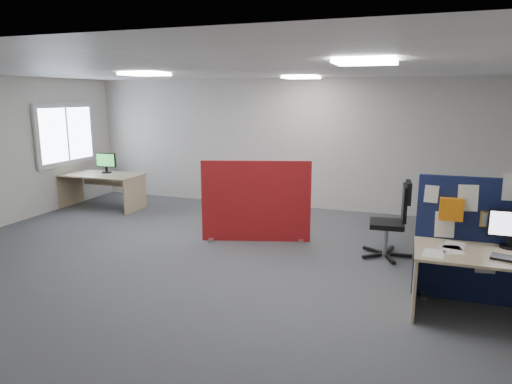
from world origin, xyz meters
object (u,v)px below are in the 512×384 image
(second_desk, at_px, (103,182))
(monitor_second, at_px, (106,162))
(red_divider, at_px, (256,202))
(monitor_main, at_px, (512,227))
(office_chair, at_px, (396,215))
(navy_divider, at_px, (497,242))

(second_desk, xyz_separation_m, monitor_second, (0.02, 0.13, 0.41))
(red_divider, bearing_deg, monitor_main, -39.78)
(second_desk, distance_m, office_chair, 6.13)
(navy_divider, height_order, monitor_main, navy_divider)
(navy_divider, distance_m, red_divider, 3.56)
(red_divider, distance_m, second_desk, 4.00)
(monitor_main, bearing_deg, red_divider, 156.91)
(red_divider, bearing_deg, monitor_second, 145.41)
(red_divider, xyz_separation_m, monitor_second, (-3.81, 1.24, 0.31))
(office_chair, bearing_deg, second_desk, 164.06)
(navy_divider, height_order, second_desk, navy_divider)
(monitor_main, distance_m, office_chair, 1.88)
(monitor_main, relative_size, red_divider, 0.28)
(monitor_main, height_order, second_desk, monitor_main)
(monitor_second, xyz_separation_m, office_chair, (5.99, -1.33, -0.32))
(monitor_second, bearing_deg, navy_divider, -21.58)
(monitor_main, height_order, monitor_second, monitor_second)
(monitor_main, distance_m, red_divider, 3.72)
(red_divider, distance_m, monitor_second, 4.02)
(monitor_second, bearing_deg, red_divider, -19.79)
(monitor_main, bearing_deg, monitor_second, 159.61)
(red_divider, bearing_deg, second_desk, 147.24)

